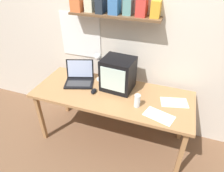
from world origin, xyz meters
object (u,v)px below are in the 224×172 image
(juice_glass, at_px, (137,101))
(computer_mouse, at_px, (94,91))
(desk_lamp, at_px, (99,63))
(laptop, at_px, (80,77))
(crt_monitor, at_px, (118,74))
(printed_handout, at_px, (174,102))
(loose_paper_near_monitor, at_px, (159,116))
(corner_desk, at_px, (112,97))

(juice_glass, distance_m, computer_mouse, 0.53)
(desk_lamp, height_order, juice_glass, desk_lamp)
(laptop, distance_m, computer_mouse, 0.31)
(crt_monitor, distance_m, laptop, 0.50)
(crt_monitor, bearing_deg, laptop, -173.05)
(juice_glass, height_order, printed_handout, juice_glass)
(laptop, height_order, printed_handout, laptop)
(juice_glass, xyz_separation_m, computer_mouse, (-0.52, 0.08, -0.05))
(computer_mouse, distance_m, printed_handout, 0.89)
(desk_lamp, distance_m, printed_handout, 0.96)
(crt_monitor, bearing_deg, loose_paper_near_monitor, -27.56)
(corner_desk, relative_size, printed_handout, 5.79)
(computer_mouse, relative_size, printed_handout, 0.35)
(crt_monitor, relative_size, laptop, 0.91)
(printed_handout, bearing_deg, desk_lamp, 171.61)
(corner_desk, bearing_deg, juice_glass, -21.98)
(crt_monitor, relative_size, loose_paper_near_monitor, 1.17)
(laptop, height_order, desk_lamp, desk_lamp)
(desk_lamp, bearing_deg, juice_glass, -18.82)
(desk_lamp, distance_m, juice_glass, 0.67)
(crt_monitor, distance_m, desk_lamp, 0.28)
(crt_monitor, relative_size, printed_handout, 1.20)
(crt_monitor, bearing_deg, corner_desk, -97.12)
(crt_monitor, xyz_separation_m, desk_lamp, (-0.26, 0.07, 0.06))
(printed_handout, bearing_deg, crt_monitor, 174.13)
(loose_paper_near_monitor, bearing_deg, corner_desk, 160.04)
(laptop, height_order, juice_glass, laptop)
(laptop, relative_size, printed_handout, 1.32)
(laptop, xyz_separation_m, juice_glass, (0.78, -0.24, 0.00))
(loose_paper_near_monitor, bearing_deg, printed_handout, 65.34)
(desk_lamp, xyz_separation_m, printed_handout, (0.92, -0.13, -0.24))
(computer_mouse, bearing_deg, laptop, 148.45)
(loose_paper_near_monitor, height_order, printed_handout, same)
(crt_monitor, height_order, laptop, crt_monitor)
(corner_desk, distance_m, laptop, 0.49)
(crt_monitor, distance_m, juice_glass, 0.41)
(corner_desk, distance_m, crt_monitor, 0.28)
(laptop, distance_m, printed_handout, 1.14)
(juice_glass, distance_m, printed_handout, 0.41)
(corner_desk, relative_size, desk_lamp, 4.77)
(corner_desk, xyz_separation_m, printed_handout, (0.68, 0.06, 0.06))
(desk_lamp, bearing_deg, crt_monitor, -2.83)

